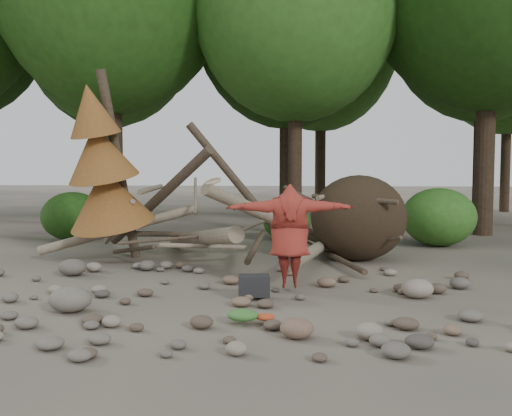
{
  "coord_description": "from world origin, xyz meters",
  "views": [
    {
      "loc": [
        1.47,
        -8.96,
        2.13
      ],
      "look_at": [
        0.48,
        1.5,
        1.4
      ],
      "focal_mm": 40.0,
      "sensor_mm": 36.0,
      "label": 1
    }
  ],
  "objects": [
    {
      "name": "bush_mid",
      "position": [
        0.8,
        7.8,
        0.56
      ],
      "size": [
        1.4,
        1.4,
        1.12
      ],
      "primitive_type": "ellipsoid",
      "color": "#2B5E1B",
      "rests_on": "ground"
    },
    {
      "name": "bush_left",
      "position": [
        -5.5,
        7.2,
        0.72
      ],
      "size": [
        1.8,
        1.8,
        1.44
      ],
      "primitive_type": "ellipsoid",
      "color": "#214A13",
      "rests_on": "ground"
    },
    {
      "name": "ground",
      "position": [
        0.0,
        0.0,
        0.0
      ],
      "size": [
        120.0,
        120.0,
        0.0
      ],
      "primitive_type": "plane",
      "color": "#514C44",
      "rests_on": "ground"
    },
    {
      "name": "backpack",
      "position": [
        0.58,
        0.17,
        0.17
      ],
      "size": [
        0.54,
        0.4,
        0.34
      ],
      "primitive_type": "cube",
      "rotation": [
        0.0,
        0.0,
        0.14
      ],
      "color": "black",
      "rests_on": "ground"
    },
    {
      "name": "cloth_orange",
      "position": [
        0.87,
        -1.3,
        0.05
      ],
      "size": [
        0.27,
        0.22,
        0.1
      ],
      "primitive_type": "ellipsoid",
      "color": "#AF3F1E",
      "rests_on": "ground"
    },
    {
      "name": "frisbee_thrower",
      "position": [
        1.13,
        0.79,
        0.97
      ],
      "size": [
        2.54,
        0.94,
        1.91
      ],
      "color": "maroon",
      "rests_on": "ground"
    },
    {
      "name": "boulder_mid_right",
      "position": [
        3.25,
        0.51,
        0.16
      ],
      "size": [
        0.53,
        0.48,
        0.32
      ],
      "primitive_type": "ellipsoid",
      "color": "gray",
      "rests_on": "ground"
    },
    {
      "name": "boulder_mid_left",
      "position": [
        -3.22,
        1.87,
        0.17
      ],
      "size": [
        0.55,
        0.5,
        0.33
      ],
      "primitive_type": "ellipsoid",
      "color": "#5E584F",
      "rests_on": "ground"
    },
    {
      "name": "cloth_green",
      "position": [
        0.57,
        -1.35,
        0.08
      ],
      "size": [
        0.43,
        0.36,
        0.16
      ],
      "primitive_type": "ellipsoid",
      "color": "#38712D",
      "rests_on": "ground"
    },
    {
      "name": "boulder_front_left",
      "position": [
        -2.07,
        -0.91,
        0.19
      ],
      "size": [
        0.63,
        0.57,
        0.38
      ],
      "primitive_type": "ellipsoid",
      "color": "slate",
      "rests_on": "ground"
    },
    {
      "name": "bush_right",
      "position": [
        5.0,
        7.0,
        0.8
      ],
      "size": [
        2.0,
        2.0,
        1.6
      ],
      "primitive_type": "ellipsoid",
      "color": "#367022",
      "rests_on": "ground"
    },
    {
      "name": "dead_conifer",
      "position": [
        -3.12,
        3.37,
        2.11
      ],
      "size": [
        2.06,
        2.16,
        4.35
      ],
      "color": "#4C3F30",
      "rests_on": "ground"
    },
    {
      "name": "boulder_front_right",
      "position": [
        1.32,
        -1.92,
        0.13
      ],
      "size": [
        0.43,
        0.39,
        0.26
      ],
      "primitive_type": "ellipsoid",
      "color": "#795B4B",
      "rests_on": "ground"
    },
    {
      "name": "deadfall_pile",
      "position": [
        2.02,
        4.24,
        0.95
      ],
      "size": [
        8.55,
        5.24,
        3.3
      ],
      "color": "#332619",
      "rests_on": "ground"
    }
  ]
}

